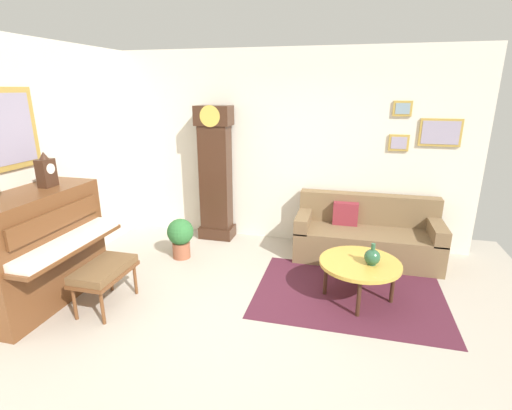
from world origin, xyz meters
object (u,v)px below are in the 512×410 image
at_px(couch, 366,236).
at_px(coffee_table, 360,264).
at_px(piano, 38,249).
at_px(mantel_clock, 46,171).
at_px(green_jug, 372,257).
at_px(piano_bench, 104,272).
at_px(grandfather_clock, 216,177).
at_px(potted_plant, 181,236).

bearing_deg(couch, coffee_table, -95.03).
bearing_deg(couch, piano, -149.34).
bearing_deg(mantel_clock, green_jug, 9.31).
xyz_separation_m(piano_bench, grandfather_clock, (0.48, 2.17, 0.56)).
distance_m(grandfather_clock, potted_plant, 1.08).
distance_m(piano_bench, green_jug, 2.85).
bearing_deg(piano, potted_plant, 54.93).
distance_m(piano_bench, coffee_table, 2.74).
distance_m(grandfather_clock, green_jug, 2.68).
relative_size(mantel_clock, green_jug, 1.58).
relative_size(piano, couch, 0.76).
bearing_deg(potted_plant, piano_bench, -100.73).
bearing_deg(piano_bench, grandfather_clock, 77.60).
relative_size(piano_bench, green_jug, 2.92).
xyz_separation_m(coffee_table, mantel_clock, (-3.34, -0.60, 0.99)).
bearing_deg(potted_plant, green_jug, -12.33).
height_order(piano, green_jug, piano).
bearing_deg(couch, piano_bench, -144.02).
relative_size(piano_bench, couch, 0.37).
relative_size(piano_bench, coffee_table, 0.80).
xyz_separation_m(grandfather_clock, coffee_table, (2.14, -1.35, -0.55)).
distance_m(piano, mantel_clock, 0.83).
height_order(piano, potted_plant, piano).
height_order(coffee_table, mantel_clock, mantel_clock).
bearing_deg(green_jug, piano_bench, -164.06).
xyz_separation_m(coffee_table, green_jug, (0.12, -0.03, 0.12)).
height_order(grandfather_clock, couch, grandfather_clock).
distance_m(piano, grandfather_clock, 2.56).
bearing_deg(mantel_clock, grandfather_clock, 58.41).
bearing_deg(grandfather_clock, mantel_clock, -121.59).
bearing_deg(piano, couch, 30.66).
xyz_separation_m(piano, potted_plant, (0.98, 1.39, -0.30)).
xyz_separation_m(grandfather_clock, couch, (2.24, -0.19, -0.65)).
relative_size(piano_bench, potted_plant, 1.25).
xyz_separation_m(couch, coffee_table, (-0.10, -1.16, 0.10)).
relative_size(piano_bench, mantel_clock, 1.84).
bearing_deg(potted_plant, grandfather_clock, 75.01).
distance_m(couch, coffee_table, 1.17).
bearing_deg(green_jug, grandfather_clock, 148.47).
distance_m(piano_bench, couch, 3.36).
height_order(mantel_clock, potted_plant, mantel_clock).
bearing_deg(mantel_clock, coffee_table, 10.21).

